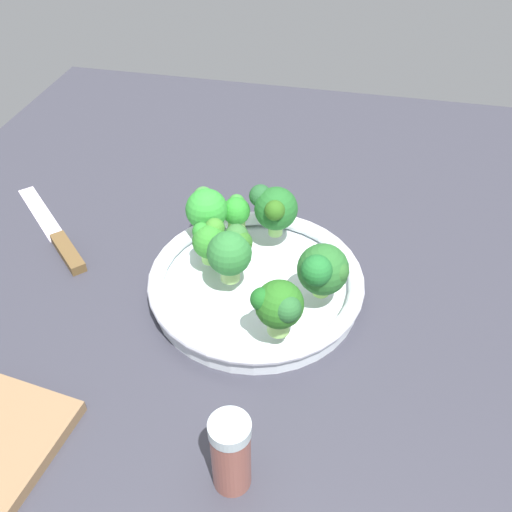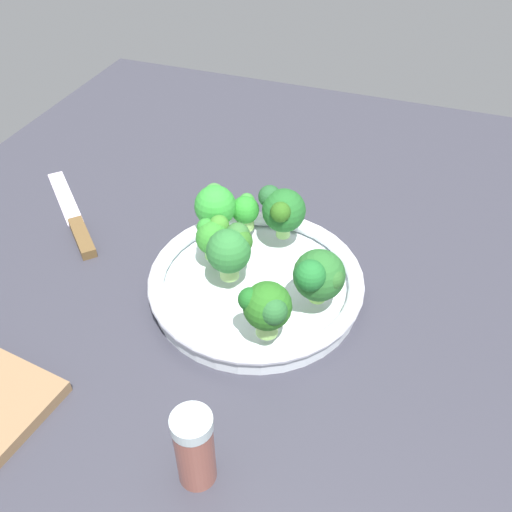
{
  "view_description": "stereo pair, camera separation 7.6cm",
  "coord_description": "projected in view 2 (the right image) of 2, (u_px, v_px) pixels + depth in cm",
  "views": [
    {
      "loc": [
        9.38,
        -60.12,
        56.44
      ],
      "look_at": [
        -2.98,
        -3.89,
        6.98
      ],
      "focal_mm": 39.94,
      "sensor_mm": 36.0,
      "label": 1
    },
    {
      "loc": [
        16.66,
        -58.01,
        56.44
      ],
      "look_at": [
        -2.98,
        -3.89,
        6.98
      ],
      "focal_mm": 39.94,
      "sensor_mm": 36.0,
      "label": 2
    }
  ],
  "objects": [
    {
      "name": "pepper_shaker",
      "position": [
        195.0,
        448.0,
        0.56
      ],
      "size": [
        4.18,
        4.18,
        10.18
      ],
      "color": "brown",
      "rests_on": "ground_plane"
    },
    {
      "name": "bowl",
      "position": [
        256.0,
        283.0,
        0.79
      ],
      "size": [
        29.85,
        29.85,
        3.98
      ],
      "color": "silver",
      "rests_on": "ground_plane"
    },
    {
      "name": "broccoli_floret_4",
      "position": [
        232.0,
        248.0,
        0.75
      ],
      "size": [
        5.95,
        6.73,
        7.43
      ],
      "color": "#85B25E",
      "rests_on": "bowl"
    },
    {
      "name": "broccoli_floret_6",
      "position": [
        216.0,
        205.0,
        0.83
      ],
      "size": [
        6.09,
        6.85,
        7.42
      ],
      "color": "#9CCF6A",
      "rests_on": "bowl"
    },
    {
      "name": "ground_plane",
      "position": [
        284.0,
        287.0,
        0.83
      ],
      "size": [
        130.0,
        130.0,
        2.5
      ],
      "primitive_type": "cube",
      "color": "#33333E"
    },
    {
      "name": "broccoli_floret_3",
      "position": [
        319.0,
        276.0,
        0.71
      ],
      "size": [
        6.67,
        7.67,
        7.89
      ],
      "color": "#92CC59",
      "rests_on": "bowl"
    },
    {
      "name": "broccoli_floret_1",
      "position": [
        245.0,
        210.0,
        0.84
      ],
      "size": [
        4.57,
        4.67,
        5.31
      ],
      "color": "#88BC5D",
      "rests_on": "bowl"
    },
    {
      "name": "broccoli_floret_5",
      "position": [
        282.0,
        210.0,
        0.81
      ],
      "size": [
        7.3,
        7.08,
        7.68
      ],
      "color": "#90C465",
      "rests_on": "bowl"
    },
    {
      "name": "knife",
      "position": [
        76.0,
        222.0,
        0.92
      ],
      "size": [
        20.88,
        20.12,
        1.5
      ],
      "color": "silver",
      "rests_on": "ground_plane"
    },
    {
      "name": "broccoli_floret_2",
      "position": [
        267.0,
        307.0,
        0.67
      ],
      "size": [
        6.5,
        5.91,
        7.51
      ],
      "color": "#92C668",
      "rests_on": "bowl"
    },
    {
      "name": "broccoli_floret_0",
      "position": [
        213.0,
        236.0,
        0.78
      ],
      "size": [
        4.96,
        5.27,
        6.01
      ],
      "color": "#78C050",
      "rests_on": "bowl"
    }
  ]
}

